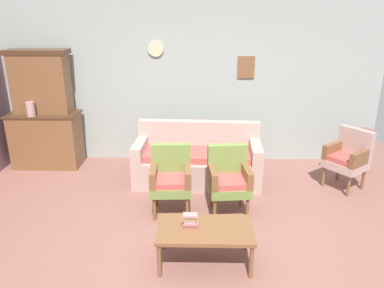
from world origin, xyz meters
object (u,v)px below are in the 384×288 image
Objects in this scene: coffee_table at (205,232)px; floor_vase_by_wall at (363,150)px; vase_on_cabinet at (31,109)px; armchair_near_cabinet at (171,177)px; floral_couch at (198,161)px; armchair_near_couch_end at (229,178)px; wingback_chair_by_fireplace at (348,156)px; book_stack_on_table at (190,220)px; side_cabinet at (47,139)px.

coffee_table is 1.41× the size of floor_vase_by_wall.
vase_on_cabinet is 2.77m from armchair_near_cabinet.
floor_vase_by_wall is at bearing 9.80° from floral_couch.
wingback_chair_by_fireplace is at bearing 23.00° from armchair_near_couch_end.
vase_on_cabinet is 0.23× the size of coffee_table.
vase_on_cabinet is at bearing 138.01° from book_stack_on_table.
wingback_chair_by_fireplace reaches higher than book_stack_on_table.
vase_on_cabinet is 0.26× the size of armchair_near_couch_end.
side_cabinet is at bearing 178.92° from floor_vase_by_wall.
floral_couch is at bearing 69.95° from armchair_near_cabinet.
armchair_near_cabinet is 3.40m from floor_vase_by_wall.
floral_couch is 11.68× the size of book_stack_on_table.
armchair_near_cabinet reaches higher than coffee_table.
wingback_chair_by_fireplace is 5.37× the size of book_stack_on_table.
side_cabinet is at bearing 152.99° from armchair_near_couch_end.
coffee_table is at bearing -106.75° from armchair_near_couch_end.
wingback_chair_by_fireplace is 0.90× the size of coffee_table.
wingback_chair_by_fireplace is at bearing -8.78° from side_cabinet.
wingback_chair_by_fireplace is at bearing 16.58° from armchair_near_cabinet.
coffee_table is at bearing -40.89° from vase_on_cabinet.
wingback_chair_by_fireplace is (4.94, -0.57, -0.55)m from vase_on_cabinet.
floral_couch is 2.26m from wingback_chair_by_fireplace.
armchair_near_cabinet is 1.27× the size of floor_vase_by_wall.
armchair_near_cabinet is at bearing -155.39° from floor_vase_by_wall.
vase_on_cabinet is at bearing -179.26° from floor_vase_by_wall.
floral_couch is 1.96× the size of coffee_table.
wingback_chair_by_fireplace reaches higher than coffee_table.
armchair_near_couch_end is at bearing -148.64° from floor_vase_by_wall.
armchair_near_cabinet is (2.24, -1.52, 0.03)m from side_cabinet.
side_cabinet is 3.72m from coffee_table.
side_cabinet is 4.88m from wingback_chair_by_fireplace.
floral_couch reaches higher than coffee_table.
vase_on_cabinet is at bearing -124.76° from side_cabinet.
vase_on_cabinet is 3.58m from book_stack_on_table.
book_stack_on_table is at bearing -41.99° from vase_on_cabinet.
side_cabinet is 5.33m from floor_vase_by_wall.
wingback_chair_by_fireplace is (2.59, 0.77, 0.00)m from armchair_near_cabinet.
side_cabinet is at bearing 134.70° from book_stack_on_table.
armchair_near_couch_end is 2.74m from floor_vase_by_wall.
armchair_near_cabinet is at bearing 112.09° from coffee_table.
floral_couch is at bearing 113.36° from armchair_near_couch_end.
book_stack_on_table is (-0.16, 0.05, 0.11)m from coffee_table.
floor_vase_by_wall is (2.75, 0.47, 0.03)m from floral_couch.
side_cabinet is 2.65m from floral_couch.
armchair_near_couch_end is at bearing -0.63° from armchair_near_cabinet.
vase_on_cabinet is at bearing 156.47° from armchair_near_couch_end.
armchair_near_cabinet is at bearing 179.37° from armchair_near_couch_end.
vase_on_cabinet is 3.43m from armchair_near_couch_end.
coffee_table is 0.20m from book_stack_on_table.
floral_couch and wingback_chair_by_fireplace have the same top height.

